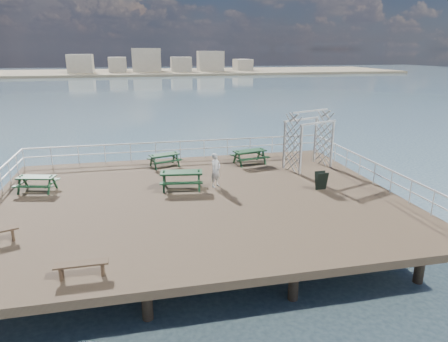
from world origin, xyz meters
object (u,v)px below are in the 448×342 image
picnic_table_c (250,154)px  person (216,170)px  trellis_arbor (308,143)px  picnic_table_d (181,176)px  picnic_table_a (36,181)px  picnic_table_b (164,157)px  flat_bench_far (82,266)px

picnic_table_c → person: size_ratio=1.29×
trellis_arbor → picnic_table_c: bearing=133.3°
picnic_table_c → picnic_table_d: bearing=-153.3°
picnic_table_a → trellis_arbor: bearing=17.7°
picnic_table_a → person: person is taller
picnic_table_d → person: 1.66m
picnic_table_b → flat_bench_far: picnic_table_b is taller
person → trellis_arbor: bearing=-18.7°
picnic_table_d → picnic_table_a: bearing=178.3°
picnic_table_a → picnic_table_c: (11.04, 2.41, 0.06)m
picnic_table_d → flat_bench_far: (-3.74, -7.10, -0.28)m
picnic_table_a → flat_bench_far: bearing=-56.6°
flat_bench_far → person: 8.88m
trellis_arbor → person: bearing=179.6°
picnic_table_d → trellis_arbor: 7.65m
picnic_table_b → trellis_arbor: trellis_arbor is taller
picnic_table_c → trellis_arbor: trellis_arbor is taller
picnic_table_c → flat_bench_far: size_ratio=1.39×
person → picnic_table_d: bearing=138.6°
picnic_table_a → picnic_table_b: (6.16, 2.96, -0.01)m
flat_bench_far → picnic_table_b: bearing=73.3°
picnic_table_d → person: (1.65, -0.07, 0.21)m
picnic_table_a → picnic_table_b: bearing=39.4°
picnic_table_d → trellis_arbor: trellis_arbor is taller
picnic_table_b → picnic_table_c: bearing=-24.4°
picnic_table_d → person: person is taller
picnic_table_b → picnic_table_c: (4.88, -0.55, 0.07)m
trellis_arbor → person: 6.09m
picnic_table_d → trellis_arbor: (7.33, 2.04, 0.82)m
picnic_table_d → flat_bench_far: picnic_table_d is taller
picnic_table_b → person: bearing=-80.1°
flat_bench_far → person: person is taller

